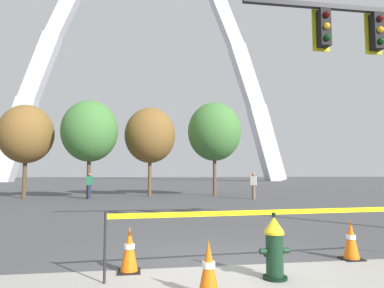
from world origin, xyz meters
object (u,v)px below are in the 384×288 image
object	(u,v)px
traffic_cone_by_hydrant	(209,269)
traffic_cone_curb_edge	(351,240)
traffic_cone_mid_sidewalk	(129,250)
monument_arch	(148,62)
pedestrian_walking_left	(89,185)
fire_hydrant	(274,248)
pedestrian_standing_center	(254,186)

from	to	relation	value
traffic_cone_by_hydrant	traffic_cone_curb_edge	xyz separation A→B (m)	(2.99, 1.49, 0.00)
traffic_cone_mid_sidewalk	monument_arch	distance (m)	62.53
traffic_cone_by_hydrant	pedestrian_walking_left	world-z (taller)	pedestrian_walking_left
traffic_cone_curb_edge	monument_arch	bearing A→B (deg)	92.37
fire_hydrant	pedestrian_walking_left	size ratio (longest dim) A/B	0.62
traffic_cone_mid_sidewalk	pedestrian_walking_left	distance (m)	16.41
fire_hydrant	pedestrian_standing_center	xyz separation A→B (m)	(4.85, 15.10, 0.35)
traffic_cone_by_hydrant	traffic_cone_curb_edge	distance (m)	3.34
monument_arch	pedestrian_walking_left	bearing A→B (deg)	-96.02
traffic_cone_curb_edge	pedestrian_walking_left	world-z (taller)	pedestrian_walking_left
pedestrian_standing_center	traffic_cone_curb_edge	bearing A→B (deg)	-101.92
monument_arch	pedestrian_standing_center	size ratio (longest dim) A/B	33.50
traffic_cone_curb_edge	traffic_cone_mid_sidewalk	bearing A→B (deg)	-177.23
pedestrian_walking_left	pedestrian_standing_center	size ratio (longest dim) A/B	1.00
traffic_cone_curb_edge	pedestrian_standing_center	size ratio (longest dim) A/B	0.46
pedestrian_walking_left	traffic_cone_mid_sidewalk	bearing A→B (deg)	-80.00
traffic_cone_mid_sidewalk	pedestrian_walking_left	world-z (taller)	pedestrian_walking_left
fire_hydrant	traffic_cone_mid_sidewalk	distance (m)	2.29
traffic_cone_mid_sidewalk	fire_hydrant	bearing A→B (deg)	-17.70
traffic_cone_curb_edge	pedestrian_walking_left	size ratio (longest dim) A/B	0.46
pedestrian_standing_center	traffic_cone_by_hydrant	bearing A→B (deg)	-110.87
fire_hydrant	traffic_cone_curb_edge	xyz separation A→B (m)	(1.85, 0.89, -0.11)
fire_hydrant	traffic_cone_mid_sidewalk	bearing A→B (deg)	162.30
fire_hydrant	pedestrian_walking_left	xyz separation A→B (m)	(-5.02, 16.85, 0.35)
fire_hydrant	traffic_cone_by_hydrant	distance (m)	1.29
monument_arch	pedestrian_standing_center	distance (m)	49.39
monument_arch	traffic_cone_mid_sidewalk	bearing A→B (deg)	-91.58
traffic_cone_by_hydrant	pedestrian_standing_center	world-z (taller)	pedestrian_standing_center
traffic_cone_by_hydrant	monument_arch	xyz separation A→B (m)	(0.57, 59.77, 22.10)
traffic_cone_mid_sidewalk	traffic_cone_by_hydrant	bearing A→B (deg)	-51.22
fire_hydrant	pedestrian_standing_center	distance (m)	15.86
fire_hydrant	traffic_cone_by_hydrant	bearing A→B (deg)	-152.13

